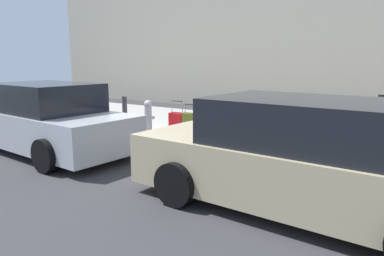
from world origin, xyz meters
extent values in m
plane|color=#333335|center=(0.00, 0.00, 0.00)|extent=(40.00, 40.00, 0.00)
cube|color=#9E9B93|center=(0.00, -2.50, 0.07)|extent=(18.00, 5.00, 0.14)
cube|color=red|center=(-4.16, -0.66, 0.51)|extent=(0.49, 0.26, 0.73)
cube|color=black|center=(-4.16, -0.66, 0.51)|extent=(0.50, 0.06, 0.75)
cylinder|color=gray|center=(-4.37, -0.67, 0.97)|extent=(0.02, 0.02, 0.21)
cylinder|color=gray|center=(-3.95, -0.65, 0.97)|extent=(0.02, 0.02, 0.21)
cylinder|color=black|center=(-4.16, -0.66, 1.08)|extent=(0.43, 0.04, 0.02)
cylinder|color=black|center=(-4.38, -0.67, 0.16)|extent=(0.04, 0.02, 0.04)
cylinder|color=black|center=(-3.94, -0.65, 0.16)|extent=(0.04, 0.02, 0.04)
cube|color=#0F606B|center=(-3.65, -0.77, 0.41)|extent=(0.35, 0.22, 0.54)
cube|color=black|center=(-3.65, -0.77, 0.41)|extent=(0.36, 0.04, 0.55)
cylinder|color=gray|center=(-3.79, -0.77, 0.78)|extent=(0.02, 0.02, 0.21)
cylinder|color=gray|center=(-3.50, -0.77, 0.78)|extent=(0.02, 0.02, 0.21)
cylinder|color=black|center=(-3.65, -0.77, 0.89)|extent=(0.29, 0.03, 0.02)
cylinder|color=black|center=(-3.80, -0.77, 0.16)|extent=(0.04, 0.02, 0.04)
cylinder|color=black|center=(-3.50, -0.77, 0.16)|extent=(0.04, 0.02, 0.04)
cube|color=navy|center=(-3.16, -0.80, 0.53)|extent=(0.44, 0.22, 0.77)
cube|color=black|center=(-3.16, -0.80, 0.53)|extent=(0.44, 0.07, 0.79)
cylinder|color=gray|center=(-3.35, -0.79, 0.93)|extent=(0.02, 0.02, 0.04)
cylinder|color=gray|center=(-2.98, -0.81, 0.93)|extent=(0.02, 0.02, 0.04)
cylinder|color=black|center=(-3.16, -0.80, 0.95)|extent=(0.37, 0.05, 0.02)
cylinder|color=black|center=(-3.35, -0.78, 0.16)|extent=(0.05, 0.02, 0.04)
cylinder|color=black|center=(-2.97, -0.81, 0.16)|extent=(0.05, 0.02, 0.04)
cube|color=maroon|center=(-2.61, -0.78, 0.41)|extent=(0.48, 0.21, 0.54)
cube|color=black|center=(-2.61, -0.78, 0.41)|extent=(0.49, 0.05, 0.55)
cylinder|color=gray|center=(-2.82, -0.78, 0.70)|extent=(0.02, 0.02, 0.04)
cylinder|color=gray|center=(-2.41, -0.79, 0.70)|extent=(0.02, 0.02, 0.04)
cylinder|color=black|center=(-2.61, -0.78, 0.72)|extent=(0.42, 0.04, 0.02)
cylinder|color=black|center=(-2.83, -0.77, 0.16)|extent=(0.04, 0.02, 0.04)
cylinder|color=black|center=(-2.40, -0.79, 0.16)|extent=(0.04, 0.02, 0.04)
cube|color=#9EA0A8|center=(-2.08, -0.77, 0.41)|extent=(0.42, 0.28, 0.55)
cube|color=black|center=(-2.08, -0.77, 0.41)|extent=(0.41, 0.08, 0.56)
cylinder|color=gray|center=(-2.25, -0.75, 0.78)|extent=(0.02, 0.02, 0.19)
cylinder|color=gray|center=(-1.91, -0.78, 0.78)|extent=(0.02, 0.02, 0.19)
cylinder|color=black|center=(-2.08, -0.77, 0.88)|extent=(0.34, 0.05, 0.02)
cylinder|color=black|center=(-2.26, -0.75, 0.16)|extent=(0.05, 0.02, 0.04)
cylinder|color=black|center=(-1.91, -0.78, 0.16)|extent=(0.05, 0.02, 0.04)
cube|color=black|center=(-1.59, -0.81, 0.44)|extent=(0.39, 0.23, 0.60)
cube|color=black|center=(-1.59, -0.81, 0.44)|extent=(0.40, 0.05, 0.61)
cylinder|color=gray|center=(-1.76, -0.81, 0.88)|extent=(0.02, 0.02, 0.27)
cylinder|color=gray|center=(-1.43, -0.81, 0.88)|extent=(0.02, 0.02, 0.27)
cylinder|color=black|center=(-1.59, -0.81, 1.01)|extent=(0.33, 0.03, 0.02)
cylinder|color=black|center=(-1.76, -0.81, 0.16)|extent=(0.04, 0.02, 0.04)
cylinder|color=black|center=(-1.42, -0.81, 0.16)|extent=(0.04, 0.02, 0.04)
cube|color=#59601E|center=(-1.11, -0.68, 0.45)|extent=(0.40, 0.24, 0.62)
cube|color=black|center=(-1.11, -0.68, 0.45)|extent=(0.40, 0.06, 0.63)
cylinder|color=gray|center=(-1.27, -0.69, 0.87)|extent=(0.02, 0.02, 0.22)
cylinder|color=gray|center=(-0.94, -0.67, 0.87)|extent=(0.02, 0.02, 0.22)
cylinder|color=black|center=(-1.11, -0.68, 0.98)|extent=(0.33, 0.05, 0.02)
cylinder|color=black|center=(-1.28, -0.69, 0.16)|extent=(0.05, 0.02, 0.04)
cylinder|color=black|center=(-0.94, -0.67, 0.16)|extent=(0.05, 0.02, 0.04)
cube|color=red|center=(-0.63, -0.76, 0.43)|extent=(0.40, 0.28, 0.58)
cube|color=black|center=(-0.63, -0.76, 0.43)|extent=(0.39, 0.07, 0.60)
cylinder|color=gray|center=(-0.79, -0.77, 0.87)|extent=(0.02, 0.02, 0.30)
cylinder|color=gray|center=(-0.47, -0.75, 0.87)|extent=(0.02, 0.02, 0.30)
cylinder|color=black|center=(-0.63, -0.76, 1.02)|extent=(0.32, 0.04, 0.02)
cylinder|color=black|center=(-0.79, -0.77, 0.16)|extent=(0.05, 0.02, 0.04)
cylinder|color=black|center=(-0.46, -0.75, 0.16)|extent=(0.05, 0.02, 0.04)
cylinder|color=#99999E|center=(0.33, -0.73, 0.49)|extent=(0.20, 0.20, 0.70)
sphere|color=#99999E|center=(0.33, -0.73, 0.89)|extent=(0.21, 0.21, 0.21)
cylinder|color=#99999E|center=(0.48, -0.73, 0.52)|extent=(0.09, 0.10, 0.09)
cylinder|color=#99999E|center=(0.18, -0.73, 0.52)|extent=(0.09, 0.10, 0.09)
cylinder|color=#333338|center=(1.05, -0.58, 0.60)|extent=(0.14, 0.14, 0.93)
cylinder|color=slate|center=(-5.22, -0.98, 0.67)|extent=(0.05, 0.05, 1.05)
cube|color=#1E2328|center=(-5.22, -0.98, 1.30)|extent=(0.12, 0.09, 0.22)
cube|color=tan|center=(-4.65, 1.81, 0.55)|extent=(4.83, 2.03, 0.75)
cube|color=black|center=(-4.65, 1.81, 1.23)|extent=(2.54, 1.79, 0.61)
cylinder|color=black|center=(-3.14, 2.68, 0.32)|extent=(0.65, 0.25, 0.64)
cylinder|color=black|center=(-3.22, 0.82, 0.32)|extent=(0.65, 0.25, 0.64)
cube|color=#B2B5BA|center=(1.09, 1.81, 0.55)|extent=(4.56, 2.02, 0.75)
cube|color=black|center=(1.09, 1.81, 1.24)|extent=(2.41, 1.76, 0.62)
cylinder|color=black|center=(2.42, 0.84, 0.32)|extent=(0.65, 0.26, 0.64)
cylinder|color=black|center=(-0.24, 2.79, 0.32)|extent=(0.65, 0.26, 0.64)
cylinder|color=black|center=(-0.35, 1.00, 0.32)|extent=(0.65, 0.26, 0.64)
camera|label=1|loc=(-6.02, 6.52, 2.03)|focal=33.42mm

